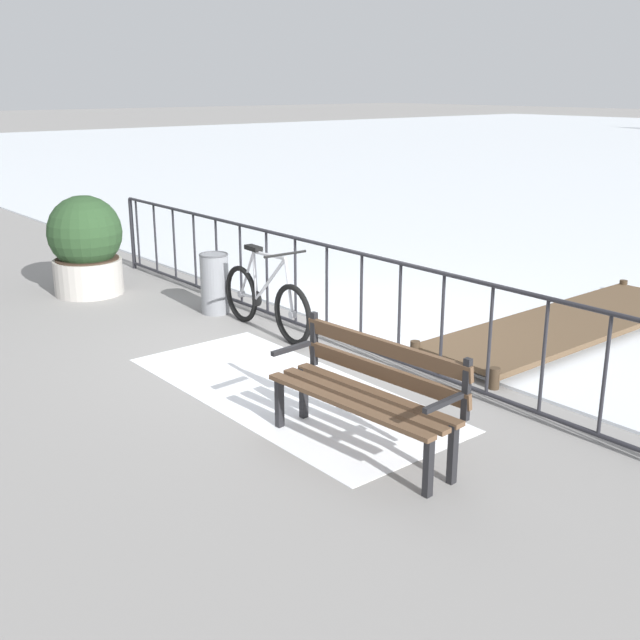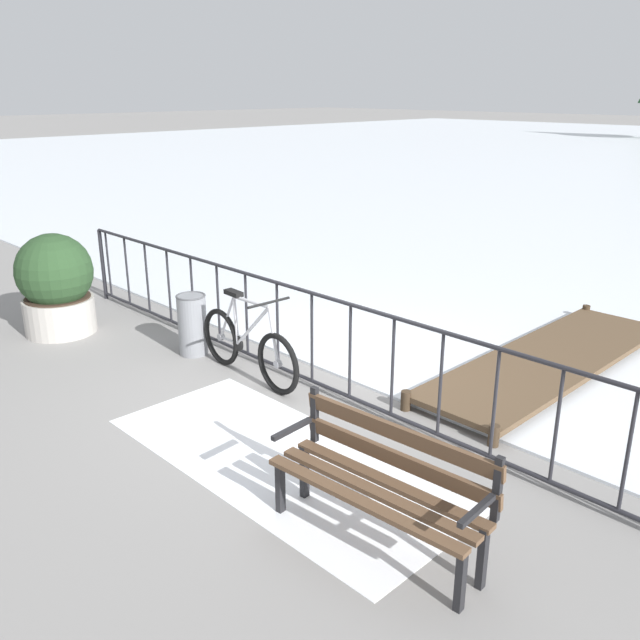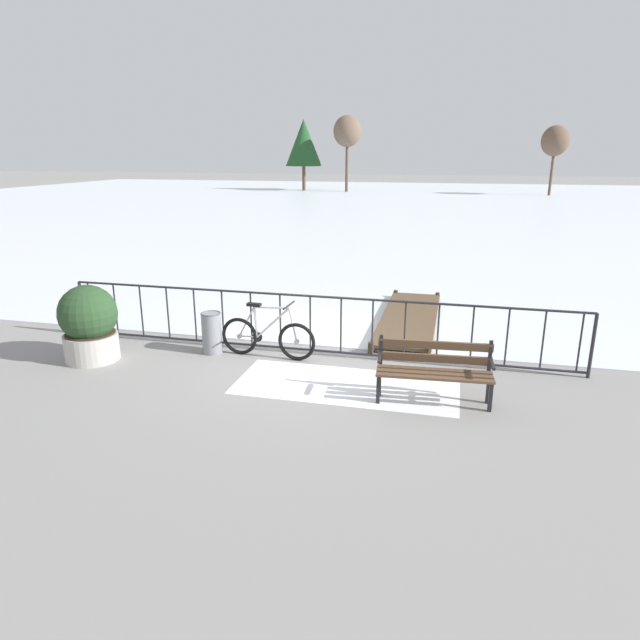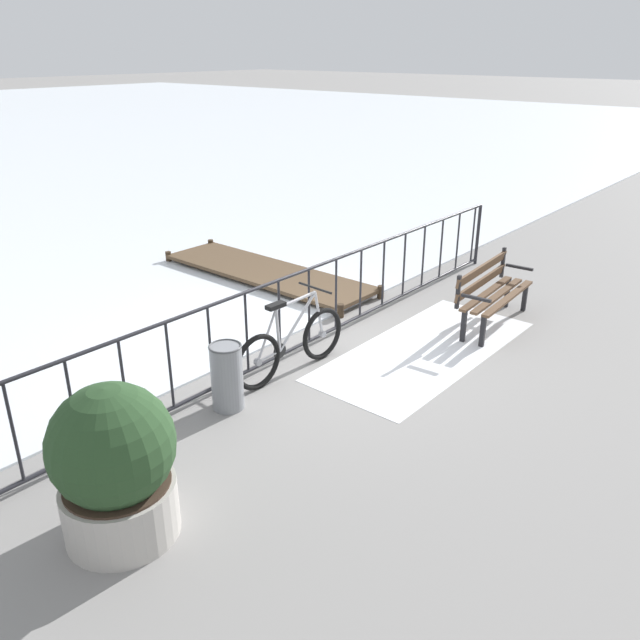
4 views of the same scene
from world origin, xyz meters
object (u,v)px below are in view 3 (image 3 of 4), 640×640
at_px(planter_with_shrub, 89,323).
at_px(trash_bin, 212,332).
at_px(bicycle_near_railing, 267,337).
at_px(park_bench, 434,367).

xyz_separation_m(planter_with_shrub, trash_bin, (1.84, 0.80, -0.27)).
height_order(bicycle_near_railing, planter_with_shrub, planter_with_shrub).
distance_m(park_bench, planter_with_shrub, 5.71).
bearing_deg(trash_bin, park_bench, -15.60).
bearing_deg(park_bench, trash_bin, 164.40).
bearing_deg(planter_with_shrub, trash_bin, 23.44).
bearing_deg(trash_bin, planter_with_shrub, -156.56).
distance_m(bicycle_near_railing, trash_bin, 1.02).
bearing_deg(bicycle_near_railing, park_bench, -21.08).
bearing_deg(park_bench, planter_with_shrub, 177.19).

